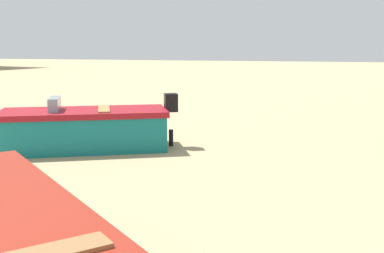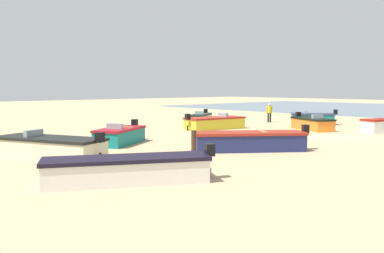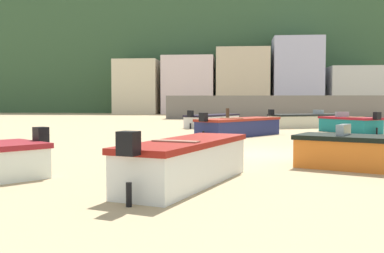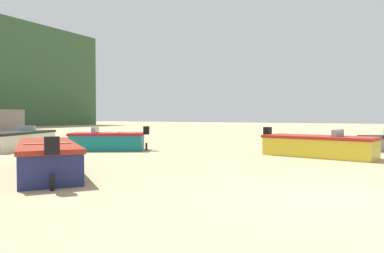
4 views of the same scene
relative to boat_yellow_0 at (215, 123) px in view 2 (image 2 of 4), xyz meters
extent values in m
plane|color=tan|center=(-7.91, -1.57, -0.44)|extent=(160.00, 160.00, 0.00)
cube|color=gold|center=(0.00, -0.01, -0.07)|extent=(2.35, 4.52, 0.75)
cube|color=#A2261C|center=(0.00, -0.01, 0.36)|extent=(2.45, 4.63, 0.12)
cube|color=black|center=(0.39, 2.29, 0.54)|extent=(0.36, 0.33, 0.40)
cylinder|color=black|center=(0.39, 2.29, -0.26)|extent=(0.12, 0.12, 0.37)
cube|color=#8C9EA8|center=(-0.13, -0.75, 0.56)|extent=(1.02, 0.36, 0.28)
cube|color=orange|center=(-5.20, -4.57, -0.07)|extent=(3.69, 2.75, 0.74)
cube|color=black|center=(-5.20, -4.57, 0.35)|extent=(3.82, 2.86, 0.12)
cube|color=black|center=(-3.49, -5.41, 0.53)|extent=(0.39, 0.41, 0.40)
cylinder|color=black|center=(-3.49, -5.41, -0.26)|extent=(0.13, 0.13, 0.37)
cube|color=#8C9EA8|center=(-5.74, -4.31, 0.55)|extent=(0.54, 0.83, 0.28)
cube|color=beige|center=(-3.87, 14.09, -0.06)|extent=(5.15, 3.45, 0.77)
cube|color=black|center=(-3.87, 14.09, 0.39)|extent=(5.27, 3.56, 0.12)
cube|color=black|center=(-6.29, 13.05, 0.57)|extent=(0.38, 0.41, 0.40)
cylinder|color=black|center=(-6.29, 13.05, -0.25)|extent=(0.13, 0.13, 0.39)
cube|color=#8C9EA8|center=(-3.09, 14.44, 0.59)|extent=(0.57, 0.98, 0.28)
cube|color=white|center=(-10.10, 14.31, -0.08)|extent=(3.56, 5.07, 0.72)
cube|color=black|center=(-10.10, 14.31, 0.34)|extent=(3.68, 5.20, 0.12)
cube|color=black|center=(-11.39, 11.93, 0.52)|extent=(0.41, 0.40, 0.40)
cylinder|color=black|center=(-11.39, 11.93, -0.26)|extent=(0.14, 0.14, 0.36)
cube|color=#147374|center=(-2.23, 9.48, -0.07)|extent=(2.98, 3.66, 0.74)
cube|color=maroon|center=(-2.23, 9.48, 0.36)|extent=(3.10, 3.79, 0.12)
cube|color=black|center=(-1.26, 7.86, 0.54)|extent=(0.42, 0.40, 0.40)
cylinder|color=black|center=(-1.26, 7.86, -0.26)|extent=(0.14, 0.14, 0.37)
cube|color=#8C9EA8|center=(-2.54, 10.00, 0.56)|extent=(0.83, 0.61, 0.28)
cube|color=olive|center=(-2.01, 9.12, 0.41)|extent=(1.16, 0.83, 0.08)
cube|color=gray|center=(4.67, -3.12, -0.13)|extent=(3.13, 3.85, 0.62)
cube|color=black|center=(4.67, -3.12, 0.24)|extent=(3.25, 3.98, 0.12)
cube|color=black|center=(5.85, -4.87, 0.42)|extent=(0.42, 0.41, 0.40)
cylinder|color=black|center=(5.85, -4.87, -0.29)|extent=(0.14, 0.14, 0.31)
cube|color=#8C9EA8|center=(4.29, -2.56, 0.44)|extent=(0.70, 0.56, 0.28)
cube|color=olive|center=(4.94, -3.52, 0.29)|extent=(0.96, 0.76, 0.08)
cube|color=#157274|center=(-2.78, -8.57, -0.05)|extent=(3.42, 3.17, 0.78)
cube|color=#2E334D|center=(-2.78, -8.57, 0.40)|extent=(3.55, 3.30, 0.12)
cube|color=black|center=(-4.17, -9.70, 0.58)|extent=(0.42, 0.42, 0.40)
cylinder|color=black|center=(-4.17, -9.70, -0.25)|extent=(0.14, 0.14, 0.39)
cube|color=#8C9EA8|center=(-2.35, -8.21, 0.60)|extent=(0.71, 0.80, 0.28)
cube|color=navy|center=(-8.37, 6.24, -0.05)|extent=(4.23, 5.00, 0.78)
cube|color=maroon|center=(-8.37, 6.24, 0.40)|extent=(4.35, 5.13, 0.12)
cube|color=black|center=(-10.01, 4.02, 0.58)|extent=(0.42, 0.42, 0.40)
cylinder|color=black|center=(-10.01, 4.02, -0.25)|extent=(0.14, 0.14, 0.39)
cube|color=olive|center=(-8.75, 5.72, 0.45)|extent=(1.13, 0.93, 0.08)
cylinder|color=#3E2A1D|center=(-9.03, 10.45, 0.22)|extent=(0.20, 0.20, 1.32)
cylinder|color=black|center=(0.82, -7.78, -0.03)|extent=(0.19, 0.19, 0.82)
cylinder|color=black|center=(0.92, -7.60, -0.03)|extent=(0.19, 0.19, 0.82)
cylinder|color=gold|center=(0.87, -7.69, 0.67)|extent=(0.46, 0.46, 0.58)
cylinder|color=gold|center=(0.76, -7.88, 0.63)|extent=(0.12, 0.12, 0.54)
cylinder|color=gold|center=(0.98, -7.50, 0.63)|extent=(0.12, 0.12, 0.54)
sphere|color=tan|center=(0.87, -7.69, 1.07)|extent=(0.30, 0.30, 0.22)
camera|label=1|loc=(-10.82, 3.80, 1.71)|focal=44.04mm
camera|label=2|loc=(-20.87, 21.47, 2.55)|focal=38.76mm
camera|label=3|loc=(-8.54, -16.52, 1.30)|focal=42.66mm
camera|label=4|loc=(-15.47, -2.62, 1.24)|focal=33.52mm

